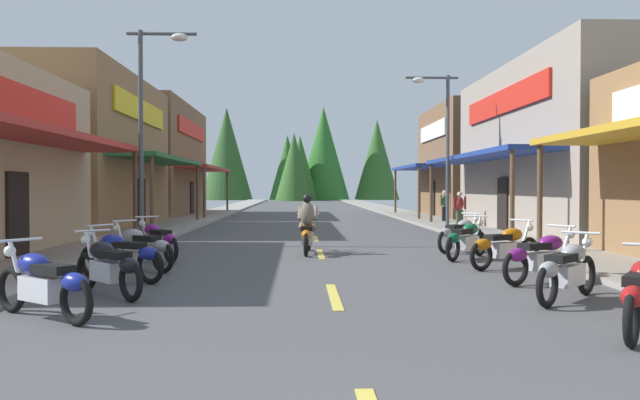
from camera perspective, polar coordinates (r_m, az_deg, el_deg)
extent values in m
cube|color=#4C4C4F|center=(36.14, -1.01, -1.69)|extent=(9.70, 97.86, 0.10)
cube|color=#9E9991|center=(36.55, -10.52, -1.50)|extent=(2.38, 97.86, 0.12)
cube|color=gray|center=(36.73, 8.46, -1.48)|extent=(2.38, 97.86, 0.12)
cube|color=#E0C64C|center=(10.15, 1.27, -8.65)|extent=(0.16, 2.40, 0.01)
cube|color=#E0C64C|center=(16.44, 0.05, -4.89)|extent=(0.16, 2.40, 0.01)
cube|color=#E0C64C|center=(21.43, -0.40, -3.48)|extent=(0.16, 2.40, 0.01)
cube|color=#E0C64C|center=(26.53, -0.69, -2.59)|extent=(0.16, 2.40, 0.01)
cube|color=#E0C64C|center=(32.76, -0.92, -1.88)|extent=(0.16, 2.40, 0.01)
cube|color=#E0C64C|center=(39.75, -1.09, -1.35)|extent=(0.16, 2.40, 0.01)
cube|color=#E0C64C|center=(45.40, -1.19, -1.04)|extent=(0.16, 2.40, 0.01)
cube|color=#E0C64C|center=(50.75, -1.26, -0.81)|extent=(0.16, 2.40, 0.01)
cube|color=#E0C64C|center=(56.36, -1.32, -0.62)|extent=(0.16, 2.40, 0.01)
cube|color=#E0C64C|center=(61.94, -1.37, -0.46)|extent=(0.16, 2.40, 0.01)
cube|color=#E0C64C|center=(67.12, -1.41, -0.34)|extent=(0.16, 2.40, 0.01)
cube|color=#E0C64C|center=(72.75, -1.45, -0.22)|extent=(0.16, 2.40, 0.01)
cube|color=#B72D28|center=(16.25, -22.81, 5.17)|extent=(1.80, 9.66, 0.16)
cylinder|color=brown|center=(20.41, -16.29, 0.19)|extent=(0.14, 0.14, 2.82)
cube|color=red|center=(16.65, -25.56, 7.96)|extent=(0.10, 7.51, 0.90)
cube|color=black|center=(16.55, -25.55, -1.34)|extent=(0.08, 1.10, 2.10)
cube|color=olive|center=(29.05, -24.10, 3.90)|extent=(8.56, 11.28, 6.36)
cube|color=#236033|center=(27.50, -14.04, 3.54)|extent=(1.80, 10.16, 0.16)
cylinder|color=brown|center=(22.57, -14.89, 0.28)|extent=(0.14, 0.14, 2.82)
cylinder|color=brown|center=(32.15, -10.98, 0.54)|extent=(0.14, 0.14, 2.82)
cube|color=yellow|center=(27.85, -15.77, 7.75)|extent=(0.10, 7.90, 0.90)
cube|color=black|center=(27.68, -15.76, -0.32)|extent=(0.08, 1.10, 2.10)
cube|color=brown|center=(40.95, -17.33, 3.41)|extent=(8.42, 12.55, 6.79)
cube|color=#B72D28|center=(39.88, -10.23, 2.80)|extent=(1.80, 11.30, 0.16)
cylinder|color=brown|center=(34.37, -10.38, 0.58)|extent=(0.14, 0.14, 2.82)
cylinder|color=brown|center=(45.18, -8.34, 0.72)|extent=(0.14, 0.14, 2.82)
cube|color=red|center=(40.15, -11.43, 6.21)|extent=(0.10, 8.79, 0.90)
cube|color=black|center=(40.00, -11.44, 0.14)|extent=(0.08, 1.10, 2.10)
cylinder|color=brown|center=(17.22, 19.16, 0.00)|extent=(0.14, 0.14, 2.82)
cube|color=gray|center=(26.54, 24.15, 4.20)|extent=(7.67, 13.00, 6.39)
cube|color=navy|center=(24.82, 14.25, 3.80)|extent=(1.80, 11.70, 0.16)
cylinder|color=brown|center=(19.20, 16.91, 0.13)|extent=(0.14, 0.14, 2.82)
cylinder|color=brown|center=(30.11, 9.97, 0.51)|extent=(0.14, 0.14, 2.82)
cube|color=red|center=(25.25, 16.12, 8.49)|extent=(0.10, 9.10, 0.90)
cube|color=black|center=(25.06, 16.12, -0.47)|extent=(0.08, 1.10, 2.10)
cube|color=brown|center=(38.29, 15.60, 3.28)|extent=(7.40, 9.35, 6.39)
cube|color=navy|center=(37.16, 8.80, 2.93)|extent=(1.80, 8.42, 0.16)
cylinder|color=brown|center=(33.07, 8.89, 0.57)|extent=(0.14, 0.14, 2.82)
cylinder|color=brown|center=(40.98, 6.80, 0.68)|extent=(0.14, 0.14, 2.82)
cube|color=white|center=(37.45, 10.08, 6.10)|extent=(0.10, 6.55, 0.90)
cube|color=black|center=(37.32, 10.09, 0.07)|extent=(0.08, 1.10, 2.10)
cylinder|color=#474C51|center=(19.59, -15.82, 5.37)|extent=(0.14, 0.14, 6.38)
cylinder|color=#474C51|center=(19.92, -14.05, 14.31)|extent=(2.06, 0.10, 0.10)
ellipsoid|color=silver|center=(19.80, -12.52, 14.10)|extent=(0.50, 0.30, 0.24)
cylinder|color=#474C51|center=(25.27, 11.42, 4.11)|extent=(0.14, 0.14, 6.11)
cylinder|color=#474C51|center=(25.46, 10.04, 10.78)|extent=(2.06, 0.10, 0.10)
ellipsoid|color=silver|center=(25.34, 8.86, 10.60)|extent=(0.50, 0.30, 0.24)
torus|color=black|center=(7.71, 26.24, -9.53)|extent=(0.46, 0.57, 0.64)
cube|color=black|center=(8.14, 26.80, -6.41)|extent=(0.58, 0.65, 0.12)
ellipsoid|color=#A51414|center=(7.72, 26.32, -7.79)|extent=(0.46, 0.50, 0.24)
torus|color=black|center=(11.10, 22.83, -6.26)|extent=(0.52, 0.52, 0.64)
torus|color=black|center=(9.72, 19.77, -7.28)|extent=(0.52, 0.52, 0.64)
cube|color=silver|center=(10.40, 21.41, -6.30)|extent=(0.69, 0.69, 0.32)
ellipsoid|color=#99999E|center=(10.55, 21.82, -4.45)|extent=(0.62, 0.62, 0.28)
cube|color=black|center=(10.13, 20.90, -4.90)|extent=(0.62, 0.62, 0.12)
ellipsoid|color=#99999E|center=(9.73, 19.90, -5.91)|extent=(0.48, 0.48, 0.24)
cylinder|color=silver|center=(10.94, 22.61, -4.62)|extent=(0.30, 0.31, 0.71)
cylinder|color=silver|center=(10.80, 22.41, -2.73)|extent=(0.45, 0.45, 0.04)
sphere|color=white|center=(11.08, 22.91, -3.52)|extent=(0.16, 0.16, 0.16)
torus|color=black|center=(12.82, 21.52, -5.27)|extent=(0.60, 0.41, 0.64)
torus|color=black|center=(11.64, 17.19, -5.88)|extent=(0.60, 0.41, 0.64)
cube|color=silver|center=(12.21, 19.46, -5.19)|extent=(0.74, 0.60, 0.32)
ellipsoid|color=#721972|center=(12.34, 20.04, -3.64)|extent=(0.64, 0.56, 0.28)
cube|color=black|center=(11.99, 18.74, -3.96)|extent=(0.66, 0.55, 0.12)
ellipsoid|color=#721972|center=(11.65, 17.35, -4.74)|extent=(0.50, 0.43, 0.24)
cylinder|color=silver|center=(12.68, 21.19, -3.83)|extent=(0.35, 0.24, 0.71)
cylinder|color=silver|center=(12.56, 20.88, -2.19)|extent=(0.34, 0.54, 0.04)
sphere|color=white|center=(12.80, 21.62, -2.90)|extent=(0.16, 0.16, 0.16)
torus|color=black|center=(14.71, 18.27, -4.43)|extent=(0.60, 0.42, 0.64)
torus|color=black|center=(13.57, 14.31, -4.87)|extent=(0.60, 0.42, 0.64)
cube|color=silver|center=(14.12, 16.37, -4.32)|extent=(0.74, 0.60, 0.32)
ellipsoid|color=#BF660C|center=(14.25, 16.90, -2.99)|extent=(0.64, 0.56, 0.28)
cube|color=black|center=(13.91, 15.71, -3.24)|extent=(0.66, 0.55, 0.12)
ellipsoid|color=#BF660C|center=(13.58, 14.46, -3.89)|extent=(0.50, 0.43, 0.24)
cylinder|color=silver|center=(14.58, 17.96, -3.18)|extent=(0.35, 0.24, 0.71)
cylinder|color=silver|center=(14.46, 17.67, -1.74)|extent=(0.35, 0.53, 0.04)
sphere|color=white|center=(14.69, 18.35, -2.36)|extent=(0.16, 0.16, 0.16)
torus|color=black|center=(16.44, 14.18, -3.82)|extent=(0.49, 0.55, 0.64)
torus|color=black|center=(15.09, 11.86, -4.26)|extent=(0.49, 0.55, 0.64)
cube|color=silver|center=(15.75, 13.07, -3.74)|extent=(0.66, 0.72, 0.32)
ellipsoid|color=#0C5933|center=(15.91, 13.38, -2.54)|extent=(0.61, 0.63, 0.28)
cube|color=black|center=(15.51, 12.69, -2.78)|extent=(0.60, 0.64, 0.12)
ellipsoid|color=#0C5933|center=(15.11, 11.95, -3.37)|extent=(0.47, 0.49, 0.24)
cylinder|color=silver|center=(16.30, 14.00, -2.70)|extent=(0.28, 0.32, 0.71)
cylinder|color=silver|center=(16.17, 13.83, -1.42)|extent=(0.49, 0.42, 0.04)
sphere|color=white|center=(16.43, 14.23, -1.97)|extent=(0.16, 0.16, 0.16)
torus|color=black|center=(18.11, 13.85, -3.37)|extent=(0.54, 0.51, 0.64)
torus|color=black|center=(16.85, 11.21, -3.69)|extent=(0.54, 0.51, 0.64)
cube|color=silver|center=(17.47, 12.58, -3.26)|extent=(0.70, 0.68, 0.32)
ellipsoid|color=#99999E|center=(17.62, 12.94, -2.18)|extent=(0.63, 0.62, 0.28)
cube|color=black|center=(17.24, 12.14, -2.39)|extent=(0.63, 0.61, 0.12)
ellipsoid|color=#99999E|center=(16.88, 11.31, -2.90)|extent=(0.49, 0.48, 0.24)
cylinder|color=silver|center=(17.98, 13.64, -2.34)|extent=(0.31, 0.30, 0.71)
cylinder|color=silver|center=(17.86, 13.45, -1.18)|extent=(0.44, 0.47, 0.04)
sphere|color=white|center=(18.11, 13.91, -1.69)|extent=(0.16, 0.16, 0.16)
torus|color=black|center=(9.81, -26.02, -7.26)|extent=(0.57, 0.46, 0.64)
torus|color=black|center=(8.54, -21.08, -8.45)|extent=(0.57, 0.46, 0.64)
cube|color=silver|center=(9.15, -23.73, -7.33)|extent=(0.73, 0.64, 0.32)
ellipsoid|color=navy|center=(9.28, -24.39, -5.22)|extent=(0.64, 0.59, 0.28)
cube|color=black|center=(8.91, -22.90, -5.74)|extent=(0.65, 0.58, 0.12)
ellipsoid|color=navy|center=(8.55, -21.28, -6.89)|extent=(0.50, 0.46, 0.24)
cylinder|color=silver|center=(9.65, -25.66, -5.41)|extent=(0.33, 0.27, 0.71)
cylinder|color=silver|center=(9.51, -25.32, -3.26)|extent=(0.39, 0.50, 0.04)
sphere|color=white|center=(9.77, -26.13, -4.16)|extent=(0.16, 0.16, 0.16)
torus|color=black|center=(11.37, -20.26, -6.07)|extent=(0.51, 0.54, 0.64)
torus|color=black|center=(10.04, -16.66, -7.00)|extent=(0.51, 0.54, 0.64)
cube|color=silver|center=(10.69, -18.58, -6.08)|extent=(0.68, 0.70, 0.32)
ellipsoid|color=black|center=(10.83, -19.06, -4.29)|extent=(0.62, 0.63, 0.28)
cube|color=black|center=(10.43, -17.97, -4.71)|extent=(0.61, 0.63, 0.12)
ellipsoid|color=black|center=(10.05, -16.80, -5.67)|extent=(0.48, 0.49, 0.24)
cylinder|color=silver|center=(11.21, -20.00, -4.47)|extent=(0.30, 0.31, 0.71)
cylinder|color=silver|center=(11.08, -19.75, -2.62)|extent=(0.47, 0.44, 0.04)
sphere|color=white|center=(11.34, -20.35, -3.39)|extent=(0.16, 0.16, 0.16)
torus|color=black|center=(12.85, -19.83, -5.24)|extent=(0.60, 0.42, 0.64)
torus|color=black|center=(11.76, -15.03, -5.80)|extent=(0.60, 0.42, 0.64)
cube|color=silver|center=(12.29, -17.54, -5.14)|extent=(0.74, 0.60, 0.32)
ellipsoid|color=navy|center=(12.40, -18.18, -3.60)|extent=(0.64, 0.56, 0.28)
cube|color=black|center=(12.08, -16.74, -3.91)|extent=(0.66, 0.55, 0.12)
ellipsoid|color=navy|center=(11.77, -15.21, -4.67)|extent=(0.50, 0.43, 0.24)
cylinder|color=silver|center=(12.72, -19.45, -3.81)|extent=(0.35, 0.24, 0.71)
cylinder|color=silver|center=(12.61, -19.11, -2.16)|extent=(0.35, 0.53, 0.04)
sphere|color=white|center=(12.83, -19.93, -2.87)|extent=(0.16, 0.16, 0.16)
torus|color=black|center=(14.38, -17.76, -4.55)|extent=(0.56, 0.48, 0.64)
torus|color=black|center=(13.20, -13.95, -5.04)|extent=(0.56, 0.48, 0.64)
cube|color=silver|center=(13.77, -15.94, -4.46)|extent=(0.72, 0.65, 0.32)
ellipsoid|color=#99999E|center=(13.91, -16.45, -3.08)|extent=(0.64, 0.60, 0.28)
cube|color=black|center=(13.55, -15.30, -3.35)|extent=(0.64, 0.59, 0.12)
ellipsoid|color=#99999E|center=(13.21, -14.09, -4.03)|extent=(0.49, 0.46, 0.24)
cylinder|color=silver|center=(14.25, -17.47, -3.27)|extent=(0.33, 0.28, 0.71)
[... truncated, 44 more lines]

